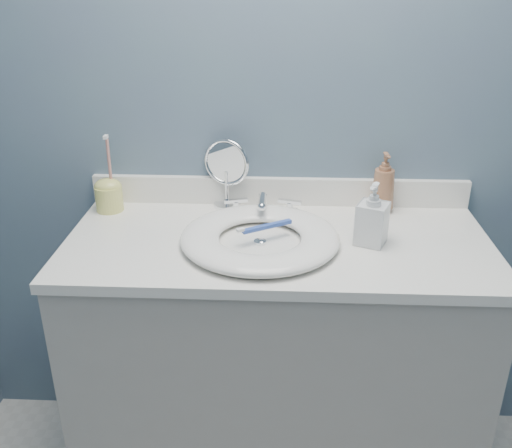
# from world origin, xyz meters

# --- Properties ---
(back_wall) EXTENTS (2.20, 0.02, 2.40)m
(back_wall) POSITION_xyz_m (0.00, 1.25, 1.20)
(back_wall) COLOR slate
(back_wall) RESTS_ON ground
(vanity_cabinet) EXTENTS (1.20, 0.55, 0.85)m
(vanity_cabinet) POSITION_xyz_m (0.00, 0.97, 0.42)
(vanity_cabinet) COLOR #AAA49C
(vanity_cabinet) RESTS_ON ground
(countertop) EXTENTS (1.22, 0.57, 0.03)m
(countertop) POSITION_xyz_m (0.00, 0.97, 0.86)
(countertop) COLOR white
(countertop) RESTS_ON vanity_cabinet
(backsplash) EXTENTS (1.22, 0.02, 0.09)m
(backsplash) POSITION_xyz_m (0.00, 1.24, 0.93)
(backsplash) COLOR white
(backsplash) RESTS_ON countertop
(basin) EXTENTS (0.45, 0.45, 0.04)m
(basin) POSITION_xyz_m (-0.05, 0.94, 0.90)
(basin) COLOR white
(basin) RESTS_ON countertop
(drain) EXTENTS (0.04, 0.04, 0.01)m
(drain) POSITION_xyz_m (-0.05, 0.94, 0.88)
(drain) COLOR silver
(drain) RESTS_ON countertop
(faucet) EXTENTS (0.25, 0.13, 0.07)m
(faucet) POSITION_xyz_m (-0.05, 1.14, 0.91)
(faucet) COLOR silver
(faucet) RESTS_ON countertop
(makeup_mirror) EXTENTS (0.15, 0.09, 0.23)m
(makeup_mirror) POSITION_xyz_m (-0.17, 1.21, 1.00)
(makeup_mirror) COLOR silver
(makeup_mirror) RESTS_ON countertop
(soap_bottle_amber) EXTENTS (0.08, 0.08, 0.19)m
(soap_bottle_amber) POSITION_xyz_m (0.33, 1.19, 0.98)
(soap_bottle_amber) COLOR #926042
(soap_bottle_amber) RESTS_ON countertop
(soap_bottle_clear) EXTENTS (0.11, 0.11, 0.18)m
(soap_bottle_clear) POSITION_xyz_m (0.26, 0.96, 0.97)
(soap_bottle_clear) COLOR silver
(soap_bottle_clear) RESTS_ON countertop
(toothbrush_holder) EXTENTS (0.09, 0.09, 0.25)m
(toothbrush_holder) POSITION_xyz_m (-0.54, 1.16, 0.94)
(toothbrush_holder) COLOR #D6D46B
(toothbrush_holder) RESTS_ON countertop
(toothbrush_lying) EXTENTS (0.16, 0.10, 0.02)m
(toothbrush_lying) POSITION_xyz_m (-0.04, 0.96, 0.92)
(toothbrush_lying) COLOR #3150AF
(toothbrush_lying) RESTS_ON basin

